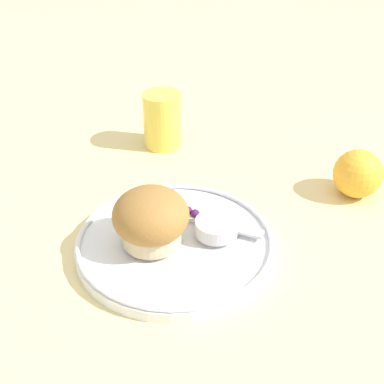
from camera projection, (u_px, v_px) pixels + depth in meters
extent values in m
plane|color=beige|center=(182.00, 253.00, 0.66)|extent=(3.00, 3.00, 0.00)
cylinder|color=white|center=(173.00, 247.00, 0.66)|extent=(0.25, 0.25, 0.01)
torus|color=white|center=(173.00, 241.00, 0.65)|extent=(0.24, 0.24, 0.01)
cylinder|color=beige|center=(152.00, 231.00, 0.64)|extent=(0.07, 0.07, 0.03)
ellipsoid|color=olive|center=(151.00, 215.00, 0.63)|extent=(0.09, 0.09, 0.06)
cylinder|color=silver|center=(216.00, 227.00, 0.66)|extent=(0.05, 0.05, 0.02)
cylinder|color=white|center=(217.00, 223.00, 0.65)|extent=(0.05, 0.05, 0.00)
sphere|color=#4C194C|center=(188.00, 211.00, 0.69)|extent=(0.01, 0.01, 0.01)
sphere|color=#4C194C|center=(195.00, 214.00, 0.69)|extent=(0.01, 0.01, 0.01)
cube|color=silver|center=(193.00, 217.00, 0.69)|extent=(0.19, 0.05, 0.00)
sphere|color=#F4A82D|center=(358.00, 174.00, 0.75)|extent=(0.07, 0.07, 0.07)
cylinder|color=#EAD14C|center=(162.00, 120.00, 0.87)|extent=(0.06, 0.06, 0.09)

